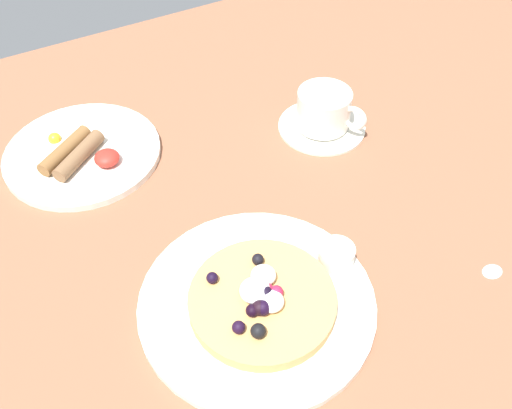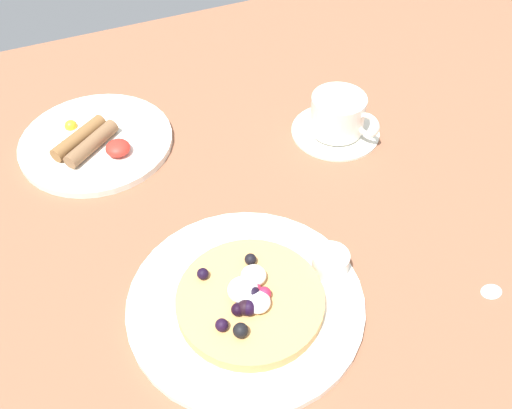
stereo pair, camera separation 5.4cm
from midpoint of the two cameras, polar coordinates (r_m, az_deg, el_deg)
name	(u,v)px [view 1 (the left image)]	position (r cm, az deg, el deg)	size (l,w,h in cm)	color
ground_plane	(234,240)	(79.03, -4.16, -3.66)	(196.54, 119.16, 3.00)	brown
pancake_plate	(257,303)	(70.30, -2.13, -9.94)	(28.92, 28.92, 1.09)	white
pancake_with_berries	(262,300)	(68.52, -1.69, -9.60)	(17.78, 17.78, 3.88)	tan
syrup_ramekin	(336,255)	(72.52, 5.94, -5.15)	(4.65, 4.65, 2.67)	white
breakfast_plate	(83,153)	(93.09, -18.56, 4.83)	(23.92, 23.92, 1.13)	white
fried_breakfast	(75,151)	(91.38, -19.30, 4.99)	(11.65, 13.25, 2.47)	brown
coffee_saucer	(322,126)	(93.99, 4.97, 7.81)	(14.19, 14.19, 0.83)	white
coffee_cup	(325,109)	(91.76, 5.20, 9.49)	(8.59, 10.92, 6.02)	white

